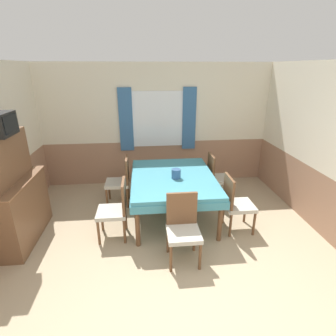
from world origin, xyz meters
TOP-DOWN VIEW (x-y plane):
  - ground_plane at (0.00, 0.00)m, footprint 16.00×16.00m
  - wall_back at (0.00, 3.74)m, footprint 5.28×0.09m
  - wall_right at (2.46, 1.86)m, footprint 0.05×4.11m
  - dining_table at (0.17, 2.17)m, footprint 1.42×1.81m
  - chair_left_far at (-0.76, 2.71)m, footprint 0.44×0.44m
  - chair_right_near at (1.11, 1.63)m, footprint 0.44×0.44m
  - chair_right_far at (1.11, 2.71)m, footprint 0.44×0.44m
  - chair_left_near at (-0.76, 1.63)m, footprint 0.44×0.44m
  - chair_head_near at (0.17, 1.05)m, footprint 0.44×0.44m
  - sideboard at (-2.21, 1.72)m, footprint 0.46×1.26m
  - vase at (0.21, 2.08)m, footprint 0.15×0.15m

SIDE VIEW (x-z plane):
  - ground_plane at x=0.00m, z-range 0.00..0.00m
  - chair_left_far at x=-0.76m, z-range 0.03..0.97m
  - chair_right_near at x=1.11m, z-range 0.03..0.97m
  - chair_right_far at x=1.11m, z-range 0.03..0.97m
  - chair_left_near at x=-0.76m, z-range 0.03..0.97m
  - chair_head_near at x=0.17m, z-range 0.03..0.97m
  - dining_table at x=0.17m, z-range 0.28..1.04m
  - sideboard at x=-2.21m, z-range -0.12..1.52m
  - vase at x=0.21m, z-range 0.76..0.92m
  - wall_right at x=2.46m, z-range 0.00..2.60m
  - wall_back at x=0.00m, z-range 0.01..2.61m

